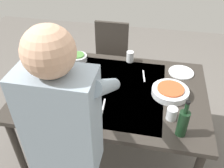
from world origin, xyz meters
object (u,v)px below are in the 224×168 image
(water_cup_near_right, at_px, (130,57))
(wine_glass_left, at_px, (81,88))
(person_server, at_px, (68,148))
(side_bowl_salad, at_px, (78,57))
(chair_near, at_px, (110,56))
(wine_bottle, at_px, (183,123))
(water_cup_far_left, at_px, (172,114))
(water_cup_far_right, at_px, (34,89))
(dinner_plate_near, at_px, (181,72))
(dining_table, at_px, (112,95))
(serving_bowl_pasta, at_px, (170,91))
(water_cup_near_left, at_px, (95,121))

(water_cup_near_right, bearing_deg, wine_glass_left, 64.41)
(person_server, distance_m, side_bowl_salad, 1.24)
(person_server, bearing_deg, chair_near, -86.09)
(wine_bottle, distance_m, water_cup_far_left, 0.16)
(water_cup_far_left, xyz_separation_m, water_cup_far_right, (1.10, -0.07, 0.01))
(person_server, distance_m, dinner_plate_near, 1.35)
(dining_table, xyz_separation_m, wine_bottle, (-0.56, 0.40, 0.18))
(chair_near, bearing_deg, side_bowl_salad, 68.35)
(wine_bottle, bearing_deg, person_server, 32.22)
(water_cup_near_right, relative_size, dinner_plate_near, 0.46)
(wine_glass_left, height_order, water_cup_far_right, wine_glass_left)
(wine_glass_left, height_order, dinner_plate_near, wine_glass_left)
(dining_table, bearing_deg, water_cup_far_left, 152.24)
(water_cup_far_left, bearing_deg, dining_table, -27.76)
(person_server, height_order, side_bowl_salad, person_server)
(dining_table, height_order, chair_near, chair_near)
(wine_glass_left, height_order, serving_bowl_pasta, wine_glass_left)
(water_cup_near_right, distance_m, water_cup_far_left, 0.83)
(wine_glass_left, distance_m, water_cup_near_right, 0.71)
(water_cup_near_right, xyz_separation_m, dinner_plate_near, (-0.49, 0.11, -0.05))
(serving_bowl_pasta, bearing_deg, wine_bottle, 100.15)
(wine_bottle, xyz_separation_m, water_cup_near_left, (0.59, 0.04, -0.06))
(water_cup_far_right, bearing_deg, dining_table, -162.39)
(water_cup_near_left, bearing_deg, side_bowl_salad, -64.55)
(side_bowl_salad, relative_size, dinner_plate_near, 0.78)
(dining_table, distance_m, serving_bowl_pasta, 0.49)
(dining_table, distance_m, water_cup_far_left, 0.57)
(person_server, relative_size, wine_glass_left, 11.19)
(water_cup_far_left, distance_m, dinner_plate_near, 0.62)
(dining_table, xyz_separation_m, dinner_plate_near, (-0.58, -0.36, 0.07))
(person_server, xyz_separation_m, dinner_plate_near, (-0.67, -1.16, -0.19))
(water_cup_near_right, distance_m, side_bowl_salad, 0.52)
(serving_bowl_pasta, bearing_deg, water_cup_far_right, 10.95)
(water_cup_near_right, bearing_deg, chair_near, -57.25)
(dining_table, distance_m, chair_near, 0.96)
(wine_bottle, height_order, water_cup_near_left, wine_bottle)
(water_cup_far_left, xyz_separation_m, side_bowl_salad, (0.91, -0.64, -0.01))
(serving_bowl_pasta, bearing_deg, side_bowl_salad, -21.93)
(wine_bottle, height_order, water_cup_near_right, wine_bottle)
(water_cup_near_left, xyz_separation_m, dinner_plate_near, (-0.61, -0.79, -0.05))
(dining_table, relative_size, water_cup_near_right, 15.02)
(wine_glass_left, xyz_separation_m, serving_bowl_pasta, (-0.70, -0.19, -0.07))
(wine_glass_left, relative_size, dinner_plate_near, 0.66)
(dinner_plate_near, bearing_deg, person_server, 59.93)
(wine_glass_left, relative_size, side_bowl_salad, 0.84)
(water_cup_near_left, height_order, side_bowl_salad, water_cup_near_left)
(wine_bottle, relative_size, water_cup_far_left, 3.09)
(dining_table, height_order, wine_bottle, wine_bottle)
(dining_table, height_order, side_bowl_salad, side_bowl_salad)
(person_server, height_order, water_cup_near_right, person_server)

